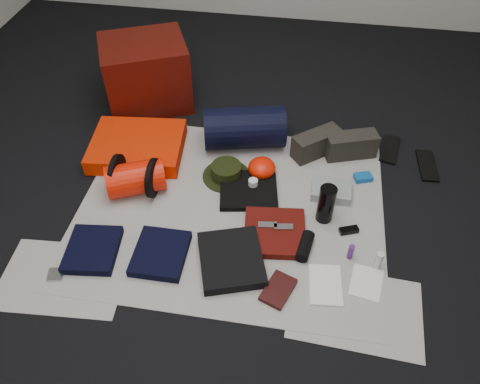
% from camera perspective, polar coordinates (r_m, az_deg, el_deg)
% --- Properties ---
extents(floor, '(4.50, 4.50, 0.02)m').
position_cam_1_polar(floor, '(2.50, -1.11, -2.25)').
color(floor, black).
rests_on(floor, ground).
extents(newspaper_mat, '(1.60, 1.30, 0.01)m').
position_cam_1_polar(newspaper_mat, '(2.49, -1.12, -2.05)').
color(newspaper_mat, beige).
rests_on(newspaper_mat, floor).
extents(newspaper_sheet_front_left, '(0.61, 0.44, 0.00)m').
position_cam_1_polar(newspaper_sheet_front_left, '(2.38, -20.71, -9.70)').
color(newspaper_sheet_front_left, beige).
rests_on(newspaper_sheet_front_left, floor).
extents(newspaper_sheet_front_right, '(0.60, 0.43, 0.00)m').
position_cam_1_polar(newspaper_sheet_front_right, '(2.20, 13.88, -13.70)').
color(newspaper_sheet_front_right, beige).
rests_on(newspaper_sheet_front_right, floor).
extents(red_cabinet, '(0.65, 0.61, 0.43)m').
position_cam_1_polar(red_cabinet, '(3.17, -11.34, 13.97)').
color(red_cabinet, '#4A0B05').
rests_on(red_cabinet, floor).
extents(sleeping_pad, '(0.57, 0.48, 0.10)m').
position_cam_1_polar(sleeping_pad, '(2.84, -12.38, 5.48)').
color(sleeping_pad, '#EF2702').
rests_on(sleeping_pad, newspaper_mat).
extents(stuff_sack, '(0.35, 0.29, 0.18)m').
position_cam_1_polar(stuff_sack, '(2.58, -12.60, 1.65)').
color(stuff_sack, red).
rests_on(stuff_sack, newspaper_mat).
extents(sack_strap_left, '(0.02, 0.22, 0.22)m').
position_cam_1_polar(sack_strap_left, '(2.60, -14.73, 2.16)').
color(sack_strap_left, black).
rests_on(sack_strap_left, newspaper_mat).
extents(sack_strap_right, '(0.03, 0.22, 0.22)m').
position_cam_1_polar(sack_strap_right, '(2.54, -10.54, 1.70)').
color(sack_strap_right, black).
rests_on(sack_strap_right, newspaper_mat).
extents(navy_duffel, '(0.52, 0.35, 0.25)m').
position_cam_1_polar(navy_duffel, '(2.79, 0.55, 7.83)').
color(navy_duffel, black).
rests_on(navy_duffel, newspaper_mat).
extents(boonie_brim, '(0.34, 0.34, 0.01)m').
position_cam_1_polar(boonie_brim, '(2.66, -1.66, 1.98)').
color(boonie_brim, black).
rests_on(boonie_brim, newspaper_mat).
extents(boonie_crown, '(0.17, 0.17, 0.08)m').
position_cam_1_polar(boonie_crown, '(2.63, -1.68, 2.62)').
color(boonie_crown, black).
rests_on(boonie_crown, boonie_brim).
extents(hiking_boot_left, '(0.30, 0.27, 0.15)m').
position_cam_1_polar(hiking_boot_left, '(2.79, 9.30, 5.84)').
color(hiking_boot_left, '#2C2922').
rests_on(hiking_boot_left, newspaper_mat).
extents(hiking_boot_right, '(0.32, 0.20, 0.15)m').
position_cam_1_polar(hiking_boot_right, '(2.82, 13.37, 5.57)').
color(hiking_boot_right, '#2C2922').
rests_on(hiking_boot_right, newspaper_mat).
extents(flip_flop_left, '(0.14, 0.27, 0.01)m').
position_cam_1_polar(flip_flop_left, '(2.97, 17.79, 5.00)').
color(flip_flop_left, black).
rests_on(flip_flop_left, floor).
extents(flip_flop_right, '(0.11, 0.26, 0.01)m').
position_cam_1_polar(flip_flop_right, '(2.93, 21.86, 3.00)').
color(flip_flop_right, black).
rests_on(flip_flop_right, floor).
extents(trousers_navy_a, '(0.27, 0.30, 0.04)m').
position_cam_1_polar(trousers_navy_a, '(2.40, -17.53, -6.71)').
color(trousers_navy_a, black).
rests_on(trousers_navy_a, newspaper_mat).
extents(trousers_navy_b, '(0.25, 0.28, 0.04)m').
position_cam_1_polar(trousers_navy_b, '(2.30, -9.67, -7.40)').
color(trousers_navy_b, black).
rests_on(trousers_navy_b, newspaper_mat).
extents(trousers_charcoal, '(0.38, 0.41, 0.05)m').
position_cam_1_polar(trousers_charcoal, '(2.25, -1.08, -8.23)').
color(trousers_charcoal, black).
rests_on(trousers_charcoal, newspaper_mat).
extents(black_tshirt, '(0.35, 0.34, 0.03)m').
position_cam_1_polar(black_tshirt, '(2.56, 1.05, 0.23)').
color(black_tshirt, black).
rests_on(black_tshirt, newspaper_mat).
extents(red_shirt, '(0.33, 0.33, 0.04)m').
position_cam_1_polar(red_shirt, '(2.36, 4.26, -4.96)').
color(red_shirt, '#4F0D08').
rests_on(red_shirt, newspaper_mat).
extents(orange_stuff_sack, '(0.16, 0.16, 0.10)m').
position_cam_1_polar(orange_stuff_sack, '(2.64, 2.67, 2.97)').
color(orange_stuff_sack, red).
rests_on(orange_stuff_sack, newspaper_mat).
extents(first_aid_pouch, '(0.22, 0.16, 0.05)m').
position_cam_1_polar(first_aid_pouch, '(2.59, 11.03, 0.20)').
color(first_aid_pouch, gray).
rests_on(first_aid_pouch, newspaper_mat).
extents(water_bottle, '(0.09, 0.09, 0.22)m').
position_cam_1_polar(water_bottle, '(2.40, 10.46, -1.45)').
color(water_bottle, black).
rests_on(water_bottle, newspaper_mat).
extents(speaker, '(0.09, 0.17, 0.06)m').
position_cam_1_polar(speaker, '(2.31, 7.92, -6.57)').
color(speaker, black).
rests_on(speaker, newspaper_mat).
extents(compact_camera, '(0.12, 0.11, 0.04)m').
position_cam_1_polar(compact_camera, '(2.61, 11.94, 0.42)').
color(compact_camera, '#B1B2B6').
rests_on(compact_camera, newspaper_mat).
extents(cyan_case, '(0.11, 0.09, 0.03)m').
position_cam_1_polar(cyan_case, '(2.72, 14.76, 1.74)').
color(cyan_case, '#10579C').
rests_on(cyan_case, newspaper_mat).
extents(toiletry_purple, '(0.03, 0.03, 0.08)m').
position_cam_1_polar(toiletry_purple, '(2.32, 13.34, -7.11)').
color(toiletry_purple, '#4D2373').
rests_on(toiletry_purple, newspaper_mat).
extents(toiletry_clear, '(0.04, 0.04, 0.10)m').
position_cam_1_polar(toiletry_clear, '(2.31, 16.55, -8.01)').
color(toiletry_clear, silver).
rests_on(toiletry_clear, newspaper_mat).
extents(paperback_book, '(0.17, 0.20, 0.02)m').
position_cam_1_polar(paperback_book, '(2.18, 4.68, -11.79)').
color(paperback_book, black).
rests_on(paperback_book, newspaper_mat).
extents(map_booklet, '(0.17, 0.23, 0.01)m').
position_cam_1_polar(map_booklet, '(2.23, 10.37, -11.07)').
color(map_booklet, white).
rests_on(map_booklet, newspaper_mat).
extents(map_printout, '(0.17, 0.20, 0.01)m').
position_cam_1_polar(map_printout, '(2.28, 15.15, -10.61)').
color(map_printout, white).
rests_on(map_printout, newspaper_mat).
extents(sunglasses, '(0.10, 0.07, 0.02)m').
position_cam_1_polar(sunglasses, '(2.44, 13.12, -4.56)').
color(sunglasses, black).
rests_on(sunglasses, newspaper_mat).
extents(key_cluster, '(0.09, 0.09, 0.01)m').
position_cam_1_polar(key_cluster, '(2.38, -21.53, -9.33)').
color(key_cluster, '#B1B2B6').
rests_on(key_cluster, newspaper_mat).
extents(tape_roll, '(0.05, 0.05, 0.04)m').
position_cam_1_polar(tape_roll, '(2.55, 1.60, 1.17)').
color(tape_roll, silver).
rests_on(tape_roll, black_tshirt).
extents(energy_bar_a, '(0.10, 0.05, 0.01)m').
position_cam_1_polar(energy_bar_a, '(2.35, 3.38, -4.05)').
color(energy_bar_a, '#B1B2B6').
rests_on(energy_bar_a, red_shirt).
extents(energy_bar_b, '(0.10, 0.05, 0.01)m').
position_cam_1_polar(energy_bar_b, '(2.35, 5.32, -4.28)').
color(energy_bar_b, '#B1B2B6').
rests_on(energy_bar_b, red_shirt).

